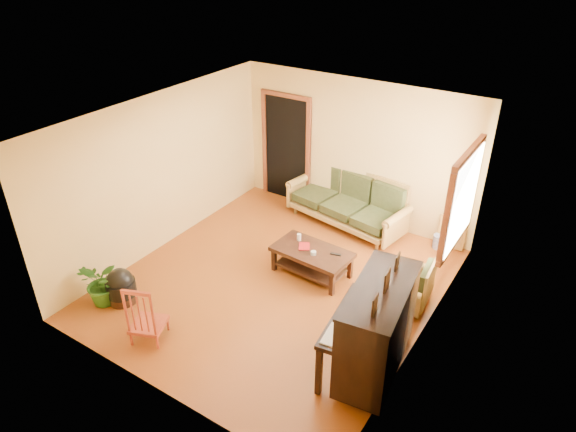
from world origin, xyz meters
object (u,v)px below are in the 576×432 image
Objects in this scene: coffee_table at (312,262)px; sofa at (346,201)px; piano at (377,331)px; red_chair at (146,311)px; potted_plant at (103,283)px; footstool at (122,290)px; ceramic_crock at (439,242)px; armchair at (408,282)px.

sofa is at bearing 99.36° from coffee_table.
coffee_table is at bearing -70.66° from sofa.
piano is (1.66, -1.34, 0.41)m from coffee_table.
red_chair reaches higher than potted_plant.
coffee_table is 1.34× the size of red_chair.
ceramic_crock is at bearing 48.80° from footstool.
sofa is 1.75m from ceramic_crock.
footstool is 0.99m from red_chair.
potted_plant reaches higher than ceramic_crock.
armchair is 3.61m from red_chair.
armchair is at bearing -31.07° from sofa.
red_chair reaches higher than footstool.
sofa is 3.16× the size of potted_plant.
sofa reaches higher than armchair.
armchair is 0.83× the size of red_chair.
sofa is 1.72m from coffee_table.
coffee_table is 2.31m from ceramic_crock.
sofa reaches higher than red_chair.
ceramic_crock is at bearing 48.60° from potted_plant.
armchair is 1.70m from ceramic_crock.
red_chair is (-2.74, -1.07, -0.19)m from piano.
red_chair is (-0.80, -4.08, -0.03)m from sofa.
red_chair reaches higher than ceramic_crock.
coffee_table is at bearing 46.52° from footstool.
piano is 3.91m from potted_plant.
piano reaches higher than potted_plant.
sofa is 3.59m from piano.
ceramic_crock is (-0.23, 3.15, -0.51)m from piano.
sofa is 2.98× the size of armchair.
coffee_table is 1.52m from armchair.
sofa is 2.48× the size of red_chair.
ceramic_crock is (-0.07, 1.68, -0.25)m from armchair.
potted_plant is (-0.17, -0.16, 0.15)m from footstool.
red_chair is 3.69× the size of ceramic_crock.
piano is at bearing -85.80° from ceramic_crock.
sofa is 1.85× the size of coffee_table.
armchair is 0.52× the size of piano.
ceramic_crock is at bearing 86.99° from piano.
armchair is 1.06× the size of potted_plant.
sofa is at bearing 65.74° from footstool.
coffee_table is 2.64m from red_chair.
coffee_table is 3.10m from potted_plant.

